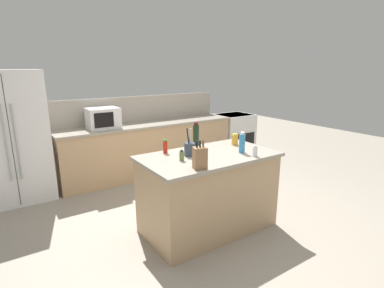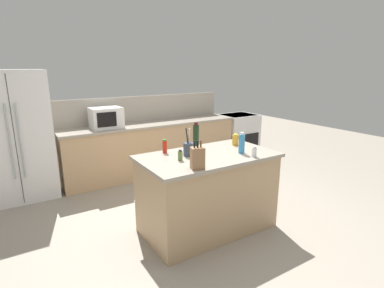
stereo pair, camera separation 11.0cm
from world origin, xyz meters
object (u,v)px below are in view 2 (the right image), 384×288
object	(u,v)px
dish_soap_bottle	(242,143)
hot_sauce_bottle	(165,147)
range_oven	(238,135)
utensil_crock	(189,149)
refrigerator	(14,136)
salt_shaker	(254,152)
microwave	(106,118)
wine_bottle	(196,136)
honey_jar	(235,140)
spice_jar_oregano	(180,156)
knife_block	(198,158)

from	to	relation	value
dish_soap_bottle	hot_sauce_bottle	bearing A→B (deg)	147.70
dish_soap_bottle	range_oven	bearing A→B (deg)	49.92
utensil_crock	range_oven	bearing A→B (deg)	39.52
refrigerator	salt_shaker	distance (m)	3.44
refrigerator	microwave	size ratio (longest dim) A/B	3.78
wine_bottle	honey_jar	distance (m)	0.55
spice_jar_oregano	honey_jar	bearing A→B (deg)	11.90
microwave	knife_block	size ratio (longest dim) A/B	1.72
knife_block	utensil_crock	size ratio (longest dim) A/B	0.91
dish_soap_bottle	spice_jar_oregano	bearing A→B (deg)	170.25
microwave	spice_jar_oregano	world-z (taller)	microwave
refrigerator	hot_sauce_bottle	distance (m)	2.42
knife_block	hot_sauce_bottle	size ratio (longest dim) A/B	1.78
refrigerator	dish_soap_bottle	world-z (taller)	refrigerator
hot_sauce_bottle	spice_jar_oregano	xyz separation A→B (m)	(0.01, -0.35, -0.02)
microwave	wine_bottle	bearing A→B (deg)	-73.88
knife_block	wine_bottle	distance (m)	0.77
knife_block	wine_bottle	size ratio (longest dim) A/B	0.88
range_oven	salt_shaker	xyz separation A→B (m)	(-1.96, -2.54, 0.53)
spice_jar_oregano	utensil_crock	bearing A→B (deg)	32.39
range_oven	honey_jar	world-z (taller)	honey_jar
utensil_crock	knife_block	bearing A→B (deg)	-110.46
range_oven	hot_sauce_bottle	size ratio (longest dim) A/B	5.66
utensil_crock	spice_jar_oregano	distance (m)	0.20
refrigerator	dish_soap_bottle	bearing A→B (deg)	-47.09
spice_jar_oregano	range_oven	bearing A→B (deg)	39.11
knife_block	dish_soap_bottle	bearing A→B (deg)	31.02
dish_soap_bottle	honey_jar	bearing A→B (deg)	60.99
range_oven	honey_jar	xyz separation A→B (m)	(-1.80, -2.02, 0.54)
hot_sauce_bottle	spice_jar_oregano	size ratio (longest dim) A/B	1.38
range_oven	microwave	size ratio (longest dim) A/B	1.84
knife_block	spice_jar_oregano	xyz separation A→B (m)	(-0.01, 0.33, -0.06)
refrigerator	microwave	world-z (taller)	refrigerator
honey_jar	dish_soap_bottle	xyz separation A→B (m)	(-0.18, -0.33, 0.05)
microwave	spice_jar_oregano	bearing A→B (deg)	-86.45
refrigerator	microwave	bearing A→B (deg)	-2.19
wine_bottle	salt_shaker	size ratio (longest dim) A/B	2.72
knife_block	wine_bottle	world-z (taller)	wine_bottle
knife_block	hot_sauce_bottle	world-z (taller)	knife_block
honey_jar	hot_sauce_bottle	size ratio (longest dim) A/B	0.89
utensil_crock	hot_sauce_bottle	size ratio (longest dim) A/B	1.97
salt_shaker	spice_jar_oregano	world-z (taller)	salt_shaker
refrigerator	wine_bottle	distance (m)	2.72
refrigerator	dish_soap_bottle	xyz separation A→B (m)	(2.23, -2.40, 0.11)
utensil_crock	salt_shaker	world-z (taller)	utensil_crock
range_oven	honey_jar	distance (m)	2.76
microwave	honey_jar	xyz separation A→B (m)	(1.07, -2.02, -0.10)
range_oven	spice_jar_oregano	bearing A→B (deg)	-140.89
refrigerator	salt_shaker	bearing A→B (deg)	-49.01
salt_shaker	hot_sauce_bottle	bearing A→B (deg)	139.30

